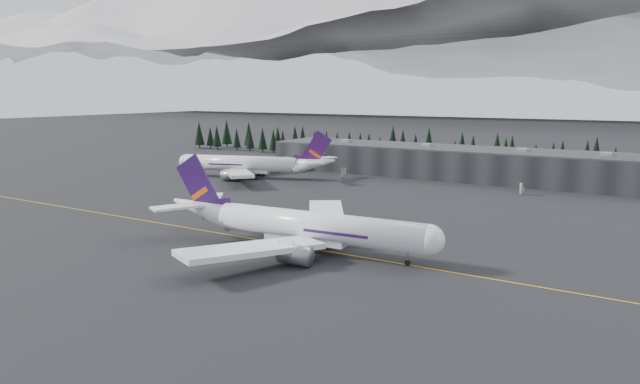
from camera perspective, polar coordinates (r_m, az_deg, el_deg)
The scene contains 9 objects.
ground at distance 140.08m, azimuth -4.30°, elevation -4.84°, with size 1400.00×1400.00×0.00m, color black.
taxiline at distance 138.52m, azimuth -4.79°, elevation -5.01°, with size 400.00×0.40×0.02m, color gold.
terminal at distance 249.45m, azimuth 12.75°, elevation 2.95°, with size 160.00×30.00×12.60m.
treeline at distance 284.40m, azimuth 15.19°, elevation 3.93°, with size 360.00×20.00×15.00m, color black.
mountain_ridge at distance 1112.98m, azimuth 27.68°, elevation 7.02°, with size 4400.00×900.00×420.00m, color white, non-canonical shape.
jet_main at distance 130.50m, azimuth -2.52°, elevation -3.28°, with size 70.58×64.96×20.75m.
jet_parked at distance 241.08m, azimuth -6.63°, elevation 2.77°, with size 68.18×61.69×20.53m.
gse_vehicle_a at distance 237.92m, azimuth 2.36°, elevation 1.49°, with size 2.17×4.71×1.31m, color silver.
gse_vehicle_b at distance 212.91m, azimuth 19.53°, elevation -0.07°, with size 1.71×4.24×1.44m, color silver.
Camera 1 is at (79.62, -109.55, 35.78)m, focal length 32.00 mm.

